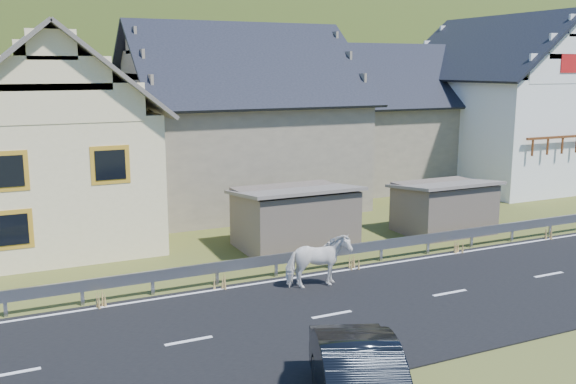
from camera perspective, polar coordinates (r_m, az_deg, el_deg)
ground at (r=19.87m, az=14.18°, el=-8.80°), size 160.00×160.00×0.00m
road at (r=19.86m, az=14.18°, el=-8.75°), size 60.00×7.00×0.04m
lane_markings at (r=19.85m, az=14.18°, el=-8.68°), size 60.00×6.60×0.01m
guardrail at (r=22.51m, az=8.31°, el=-4.71°), size 28.10×0.09×0.75m
shed_left at (r=23.79m, az=0.57°, el=-2.40°), size 4.30×3.30×2.40m
shed_right at (r=26.82m, az=13.66°, el=-1.39°), size 3.80×2.90×2.20m
house_cream at (r=26.52m, az=-20.74°, el=5.42°), size 7.80×9.80×8.30m
house_stone_a at (r=31.41m, az=-4.55°, el=7.37°), size 10.80×9.80×8.90m
house_stone_b at (r=37.83m, az=8.79°, el=7.29°), size 9.80×8.80×8.10m
house_white at (r=39.20m, az=18.70°, el=8.18°), size 8.80×10.80×9.70m
mountain at (r=196.90m, az=-19.96°, el=2.61°), size 440.00×280.00×260.00m
horse at (r=19.52m, az=2.68°, el=-6.17°), size 1.09×2.02×1.63m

